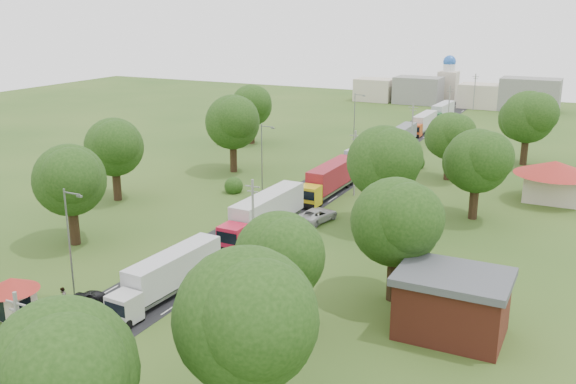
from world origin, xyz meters
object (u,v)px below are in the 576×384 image
Objects in this scene: truck_0 at (168,275)px; info_sign at (385,154)px; guard_booth at (13,292)px; car_lane_mid at (160,272)px; boom_barrier at (67,321)px; pedestrian_near at (38,321)px; car_lane_front at (82,301)px.

info_sign is at bearing 86.33° from truck_0.
guard_booth is 61.27m from info_sign.
truck_0 reaches higher than car_lane_mid.
info_sign reaches higher than car_lane_mid.
car_lane_mid is (-6.20, -48.55, -2.25)m from info_sign.
guard_booth reaches higher than boom_barrier.
pedestrian_near is (-5.42, -9.87, -1.17)m from truck_0.
truck_0 is (9.12, 8.88, -0.16)m from guard_booth.
guard_booth reaches higher than pedestrian_near.
car_lane_front is (-8.20, -56.66, -2.20)m from info_sign.
truck_0 reaches higher than boom_barrier.
car_lane_mid is at bearing 138.66° from truck_0.
boom_barrier is 5.98m from guard_booth.
info_sign is 0.30× the size of truck_0.
truck_0 is 8.14× the size of pedestrian_near.
truck_0 is at bearing 69.71° from boom_barrier.
guard_booth is (-5.84, -0.00, 1.27)m from boom_barrier.
guard_booth is at bearing -101.68° from info_sign.
truck_0 is 2.93× the size of car_lane_front.
car_lane_front is at bearing 38.55° from guard_booth.
info_sign is (12.40, 60.00, 0.84)m from guard_booth.
boom_barrier is 2.25× the size of info_sign.
pedestrian_near is at bearing -155.14° from boom_barrier.
info_sign reaches higher than truck_0.
truck_0 is 7.50m from car_lane_front.
car_lane_front is at bearing -131.69° from truck_0.
guard_booth is at bearing 62.44° from car_lane_mid.
car_lane_mid is at bearing -97.28° from info_sign.
info_sign is 51.24m from truck_0.
boom_barrier is 2.36m from pedestrian_near.
info_sign is 0.90× the size of car_lane_mid.
truck_0 is at bearing -136.87° from car_lane_front.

